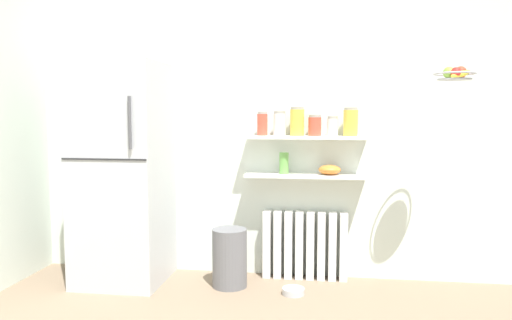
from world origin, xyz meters
TOP-DOWN VIEW (x-y plane):
  - back_wall at (0.00, 2.05)m, footprint 7.04×0.10m
  - refrigerator at (-1.33, 1.65)m, footprint 0.70×0.73m
  - radiator at (0.19, 1.92)m, footprint 0.72×0.12m
  - wall_shelf_lower at (0.19, 1.89)m, footprint 1.02×0.22m
  - wall_shelf_upper at (0.19, 1.89)m, footprint 1.02×0.22m
  - storage_jar_0 at (-0.18, 1.89)m, footprint 0.09×0.09m
  - storage_jar_1 at (-0.03, 1.89)m, footprint 0.10×0.10m
  - storage_jar_2 at (0.12, 1.89)m, footprint 0.12×0.12m
  - storage_jar_3 at (0.26, 1.89)m, footprint 0.11×0.11m
  - storage_jar_4 at (0.41, 1.89)m, footprint 0.09×0.09m
  - storage_jar_5 at (0.56, 1.89)m, footprint 0.12×0.12m
  - vase at (0.01, 1.89)m, footprint 0.08×0.08m
  - shelf_bowl at (0.39, 1.89)m, footprint 0.19×0.19m
  - trash_bin at (-0.41, 1.63)m, footprint 0.28×0.28m
  - pet_food_bowl at (0.12, 1.52)m, footprint 0.18×0.18m
  - hanging_fruit_basket at (1.26, 1.45)m, footprint 0.29×0.29m

SIDE VIEW (x-z plane):
  - pet_food_bowl at x=0.12m, z-range 0.00..0.05m
  - trash_bin at x=-0.41m, z-range 0.00..0.48m
  - radiator at x=0.19m, z-range 0.00..0.58m
  - wall_shelf_lower at x=0.19m, z-range 0.88..0.91m
  - refrigerator at x=-1.33m, z-range 0.00..1.84m
  - shelf_bowl at x=0.39m, z-range 0.91..0.99m
  - vase at x=0.01m, z-range 0.91..1.09m
  - wall_shelf_upper at x=0.19m, z-range 1.21..1.23m
  - back_wall at x=0.00m, z-range 0.00..2.60m
  - storage_jar_4 at x=0.41m, z-range 1.23..1.39m
  - storage_jar_3 at x=0.26m, z-range 1.23..1.40m
  - storage_jar_0 at x=-0.18m, z-range 1.23..1.43m
  - storage_jar_1 at x=-0.03m, z-range 1.23..1.43m
  - storage_jar_5 at x=0.56m, z-range 1.23..1.46m
  - storage_jar_2 at x=0.12m, z-range 1.23..1.47m
  - hanging_fruit_basket at x=1.26m, z-range 1.65..1.75m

